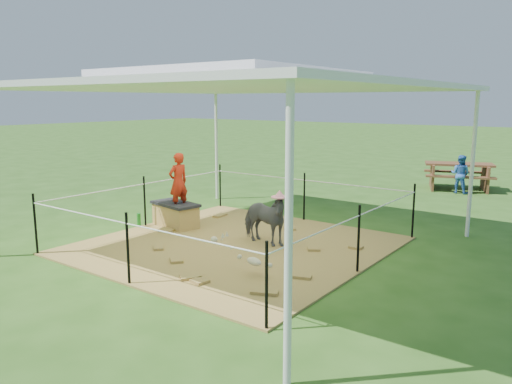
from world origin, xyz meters
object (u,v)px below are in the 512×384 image
Objects in this scene: green_bottle at (139,220)px; picnic_table_near at (458,176)px; straw_bale at (176,216)px; distant_person at (460,174)px; pony at (263,219)px; foal at (254,260)px; woman at (178,177)px.

green_bottle is 0.15× the size of picnic_table_near.
straw_bale is 7.89m from distant_person.
picnic_table_near is 0.65m from distant_person.
green_bottle is 0.25× the size of pony.
straw_bale is 0.71m from green_bottle.
distant_person reaches higher than straw_bale.
foal is (3.44, -0.88, 0.10)m from green_bottle.
straw_bale is at bearing -132.86° from picnic_table_near.
woman reaches higher than green_bottle.
distant_person is (3.98, 7.55, 0.35)m from green_bottle.
straw_bale is at bearing 96.30° from pony.
picnic_table_near reaches higher than green_bottle.
straw_bale is 0.91× the size of distant_person.
woman is 7.86m from distant_person.
distant_person is (3.43, 7.10, 0.28)m from straw_bale.
picnic_table_near is (3.23, 7.70, 0.13)m from straw_bale.
woman is at bearing 0.00° from straw_bale.
distant_person is (0.54, 8.43, 0.25)m from foal.
woman is 0.63× the size of picnic_table_near.
picnic_table_near is at bearing -65.52° from distant_person.
green_bottle is at bearing -177.94° from foal.
distant_person is at bearing 64.18° from straw_bale.
straw_bale is 0.83× the size of woman.
woman is 3.18m from foal.
green_bottle is (-0.55, -0.45, -0.08)m from straw_bale.
foal is 0.47× the size of picnic_table_near.
distant_person reaches higher than pony.
distant_person reaches higher than picnic_table_near.
straw_bale is at bearing -79.96° from woman.
foal is at bearing -24.64° from straw_bale.
pony is (2.09, 0.01, 0.23)m from straw_bale.
woman is 4.32× the size of green_bottle.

